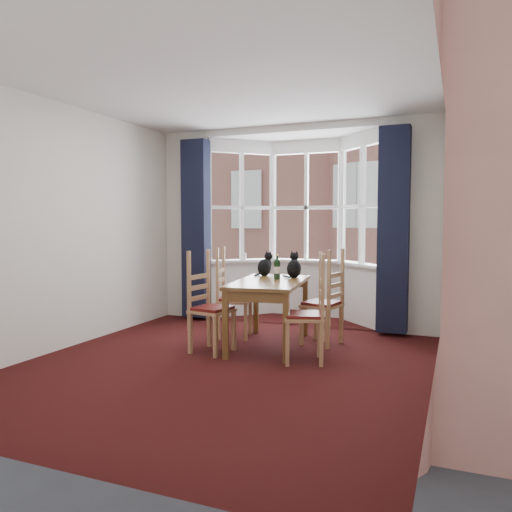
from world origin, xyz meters
The scene contains 21 objects.
floor centered at (0.00, 0.00, 0.00)m, with size 4.50×4.50×0.00m, color black.
ceiling centered at (0.00, 0.00, 2.80)m, with size 4.50×4.50×0.00m, color white.
wall_left centered at (-2.00, 0.00, 1.40)m, with size 4.50×4.50×0.00m, color silver.
wall_right centered at (2.00, 0.00, 1.40)m, with size 4.50×4.50×0.00m, color silver.
wall_near centered at (0.00, -2.25, 1.40)m, with size 4.00×4.00×0.00m, color silver.
wall_back_pier_left centered at (-1.65, 2.25, 1.40)m, with size 0.70×0.12×2.80m, color silver.
wall_back_pier_right centered at (1.65, 2.25, 1.40)m, with size 0.70×0.12×2.80m, color silver.
bay_window centered at (0.00, 2.75, 1.40)m, with size 2.76×0.94×2.80m.
curtain_left centered at (-1.42, 2.07, 1.35)m, with size 0.38×0.22×2.60m, color black.
curtain_right centered at (1.42, 2.07, 1.35)m, with size 0.38×0.22×2.60m, color black.
dining_table centered at (0.16, 0.95, 0.68)m, with size 0.93×1.49×0.77m.
chair_left_near centered at (-0.44, 0.49, 0.47)m, with size 0.46×0.47×0.92m.
chair_left_far centered at (-0.50, 1.20, 0.47)m, with size 0.49×0.50×0.92m.
chair_right_near centered at (0.80, 0.52, 0.47)m, with size 0.51×0.52×0.92m.
chair_right_far centered at (0.79, 1.27, 0.47)m, with size 0.48×0.50×0.92m.
cat_left centered at (-0.08, 1.44, 0.90)m, with size 0.23×0.27×0.32m.
cat_right centered at (0.33, 1.37, 0.90)m, with size 0.23×0.28×0.33m.
wine_bottle centered at (0.20, 1.11, 0.91)m, with size 0.08×0.08×0.30m.
candle_tall centered at (-0.87, 2.60, 0.92)m, with size 0.06×0.06×0.10m, color white.
street centered at (0.00, 32.25, -6.00)m, with size 80.00×80.00×0.00m, color #333335.
tenement_building centered at (0.00, 14.01, 1.60)m, with size 18.40×7.80×15.20m.
Camera 1 is at (2.18, -4.44, 1.46)m, focal length 35.00 mm.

